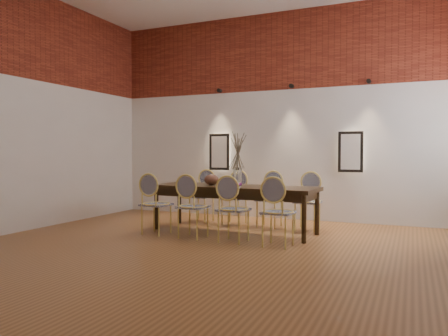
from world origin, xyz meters
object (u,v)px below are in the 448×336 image
at_px(dining_table, 234,209).
at_px(book, 231,184).
at_px(chair_far_a, 201,196).
at_px(bowl, 211,180).
at_px(chair_far_b, 234,198).
at_px(chair_near_d, 278,212).
at_px(chair_near_a, 156,204).
at_px(vase, 238,177).
at_px(chair_far_c, 269,200).
at_px(chair_far_d, 307,202).
at_px(chair_near_c, 234,209).
at_px(chair_near_b, 193,207).

bearing_deg(dining_table, book, 126.85).
height_order(chair_far_a, bowl, chair_far_a).
bearing_deg(chair_far_b, chair_near_d, 133.41).
xyz_separation_m(chair_near_a, chair_far_b, (0.76, 1.39, 0.00)).
bearing_deg(vase, chair_far_c, 65.70).
distance_m(dining_table, chair_far_c, 0.80).
bearing_deg(chair_far_a, book, 148.43).
relative_size(chair_far_b, vase, 3.13).
height_order(chair_far_d, vase, vase).
bearing_deg(bowl, dining_table, 3.93).
xyz_separation_m(chair_near_c, vase, (-0.23, 0.73, 0.43)).
bearing_deg(chair_near_b, chair_far_b, 90.00).
xyz_separation_m(chair_near_d, book, (-1.09, 0.95, 0.30)).
bearing_deg(chair_far_c, chair_near_a, 46.59).
bearing_deg(chair_far_c, vase, 69.17).
xyz_separation_m(chair_near_c, bowl, (-0.68, 0.71, 0.37)).
relative_size(dining_table, bowl, 11.27).
relative_size(chair_near_b, vase, 3.13).
height_order(chair_near_a, chair_near_d, same).
bearing_deg(bowl, chair_near_a, -136.89).
bearing_deg(book, chair_near_c, -65.72).
relative_size(chair_far_b, chair_far_d, 1.00).
bearing_deg(chair_far_d, chair_near_c, 64.68).
xyz_separation_m(chair_far_d, book, (-1.17, -0.48, 0.30)).
bearing_deg(chair_near_b, dining_table, 64.68).
distance_m(chair_near_c, bowl, 1.05).
distance_m(chair_near_a, chair_near_c, 1.35).
bearing_deg(chair_far_a, chair_far_c, -180.00).
xyz_separation_m(chair_near_b, vase, (0.45, 0.69, 0.43)).
bearing_deg(dining_table, chair_near_c, -64.68).
bearing_deg(chair_near_a, chair_near_c, -0.00).
distance_m(dining_table, bowl, 0.61).
bearing_deg(bowl, chair_far_d, 25.19).
height_order(chair_far_b, chair_far_d, same).
bearing_deg(book, dining_table, -56.62).
bearing_deg(vase, bowl, -177.14).
relative_size(chair_near_a, book, 3.62).
bearing_deg(chair_far_b, chair_near_c, 115.32).
xyz_separation_m(dining_table, chair_near_a, (-1.06, -0.65, 0.09)).
height_order(chair_far_c, chair_far_d, same).
bearing_deg(chair_far_a, chair_far_b, -180.00).
distance_m(chair_near_a, chair_far_a, 1.43).
xyz_separation_m(chair_far_a, vase, (1.04, -0.78, 0.43)).
bearing_deg(chair_far_d, chair_near_b, 46.59).
bearing_deg(chair_near_d, book, 142.24).
relative_size(chair_near_c, chair_far_b, 1.00).
bearing_deg(vase, chair_near_d, -40.47).
bearing_deg(chair_near_a, chair_near_d, -0.00).
bearing_deg(chair_far_d, chair_near_d, 90.00).
xyz_separation_m(chair_near_c, chair_far_a, (-1.26, 1.51, 0.00)).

